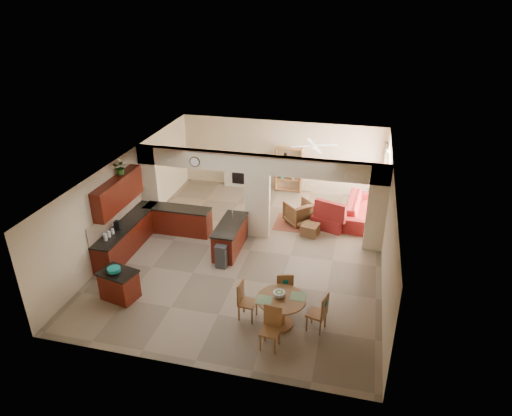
% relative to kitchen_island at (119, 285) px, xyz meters
% --- Properties ---
extents(floor, '(10.00, 10.00, 0.00)m').
position_rel_kitchen_island_xyz_m(floor, '(2.72, 3.14, -0.41)').
color(floor, '#84725B').
rests_on(floor, ground).
extents(ceiling, '(10.00, 10.00, 0.00)m').
position_rel_kitchen_island_xyz_m(ceiling, '(2.72, 3.14, 2.39)').
color(ceiling, white).
rests_on(ceiling, wall_back).
extents(wall_back, '(8.00, 0.00, 8.00)m').
position_rel_kitchen_island_xyz_m(wall_back, '(2.72, 8.14, 0.99)').
color(wall_back, beige).
rests_on(wall_back, floor).
extents(wall_front, '(8.00, 0.00, 8.00)m').
position_rel_kitchen_island_xyz_m(wall_front, '(2.72, -1.86, 0.99)').
color(wall_front, beige).
rests_on(wall_front, floor).
extents(wall_left, '(0.00, 10.00, 10.00)m').
position_rel_kitchen_island_xyz_m(wall_left, '(-1.28, 3.14, 0.99)').
color(wall_left, beige).
rests_on(wall_left, floor).
extents(wall_right, '(0.00, 10.00, 10.00)m').
position_rel_kitchen_island_xyz_m(wall_right, '(6.72, 3.14, 0.99)').
color(wall_right, beige).
rests_on(wall_right, floor).
extents(partition_left_pier, '(0.60, 0.25, 2.80)m').
position_rel_kitchen_island_xyz_m(partition_left_pier, '(-0.98, 4.14, 0.99)').
color(partition_left_pier, beige).
rests_on(partition_left_pier, floor).
extents(partition_center_pier, '(0.80, 0.25, 2.20)m').
position_rel_kitchen_island_xyz_m(partition_center_pier, '(2.72, 4.14, 0.69)').
color(partition_center_pier, beige).
rests_on(partition_center_pier, floor).
extents(partition_right_pier, '(0.60, 0.25, 2.80)m').
position_rel_kitchen_island_xyz_m(partition_right_pier, '(6.42, 4.14, 0.99)').
color(partition_right_pier, beige).
rests_on(partition_right_pier, floor).
extents(partition_header, '(8.00, 0.25, 0.60)m').
position_rel_kitchen_island_xyz_m(partition_header, '(2.72, 4.14, 2.09)').
color(partition_header, beige).
rests_on(partition_header, partition_center_pier).
extents(kitchen_counter, '(2.52, 3.29, 1.48)m').
position_rel_kitchen_island_xyz_m(kitchen_counter, '(-0.54, 2.89, 0.06)').
color(kitchen_counter, '#3E1207').
rests_on(kitchen_counter, floor).
extents(upper_cabinets, '(0.35, 2.40, 0.90)m').
position_rel_kitchen_island_xyz_m(upper_cabinets, '(-1.10, 2.34, 1.51)').
color(upper_cabinets, '#3E1207').
rests_on(upper_cabinets, wall_left).
extents(peninsula, '(0.70, 1.85, 0.91)m').
position_rel_kitchen_island_xyz_m(peninsula, '(2.12, 3.02, 0.05)').
color(peninsula, '#3E1207').
rests_on(peninsula, floor).
extents(wall_clock, '(0.34, 0.03, 0.34)m').
position_rel_kitchen_island_xyz_m(wall_clock, '(0.72, 3.99, 2.04)').
color(wall_clock, '#4C3519').
rests_on(wall_clock, partition_header).
extents(rug, '(1.60, 1.30, 0.01)m').
position_rel_kitchen_island_xyz_m(rug, '(3.92, 5.24, -0.40)').
color(rug, brown).
rests_on(rug, floor).
extents(fireplace, '(1.60, 0.35, 1.20)m').
position_rel_kitchen_island_xyz_m(fireplace, '(1.12, 7.97, 0.21)').
color(fireplace, beige).
rests_on(fireplace, floor).
extents(shelving_unit, '(1.00, 0.32, 1.80)m').
position_rel_kitchen_island_xyz_m(shelving_unit, '(3.07, 7.96, 0.49)').
color(shelving_unit, '#975E34').
rests_on(shelving_unit, floor).
extents(window_a, '(0.02, 0.90, 1.90)m').
position_rel_kitchen_island_xyz_m(window_a, '(6.69, 5.44, 0.79)').
color(window_a, white).
rests_on(window_a, wall_right).
extents(window_b, '(0.02, 0.90, 1.90)m').
position_rel_kitchen_island_xyz_m(window_b, '(6.69, 7.14, 0.79)').
color(window_b, white).
rests_on(window_b, wall_right).
extents(glazed_door, '(0.02, 0.70, 2.10)m').
position_rel_kitchen_island_xyz_m(glazed_door, '(6.69, 6.29, 0.64)').
color(glazed_door, white).
rests_on(glazed_door, wall_right).
extents(drape_a_left, '(0.10, 0.28, 2.30)m').
position_rel_kitchen_island_xyz_m(drape_a_left, '(6.65, 4.84, 0.79)').
color(drape_a_left, '#421B1A').
rests_on(drape_a_left, wall_right).
extents(drape_a_right, '(0.10, 0.28, 2.30)m').
position_rel_kitchen_island_xyz_m(drape_a_right, '(6.65, 6.04, 0.79)').
color(drape_a_right, '#421B1A').
rests_on(drape_a_right, wall_right).
extents(drape_b_left, '(0.10, 0.28, 2.30)m').
position_rel_kitchen_island_xyz_m(drape_b_left, '(6.65, 6.54, 0.79)').
color(drape_b_left, '#421B1A').
rests_on(drape_b_left, wall_right).
extents(drape_b_right, '(0.10, 0.28, 2.30)m').
position_rel_kitchen_island_xyz_m(drape_b_right, '(6.65, 7.74, 0.79)').
color(drape_b_right, '#421B1A').
rests_on(drape_b_right, wall_right).
extents(ceiling_fan, '(1.00, 1.00, 0.10)m').
position_rel_kitchen_island_xyz_m(ceiling_fan, '(4.22, 6.14, 2.15)').
color(ceiling_fan, white).
rests_on(ceiling_fan, ceiling).
extents(kitchen_island, '(1.06, 0.86, 0.81)m').
position_rel_kitchen_island_xyz_m(kitchen_island, '(0.00, 0.00, 0.00)').
color(kitchen_island, '#3E1207').
rests_on(kitchen_island, floor).
extents(teal_bowl, '(0.34, 0.34, 0.16)m').
position_rel_kitchen_island_xyz_m(teal_bowl, '(-0.04, -0.07, 0.48)').
color(teal_bowl, '#13867C').
rests_on(teal_bowl, kitchen_island).
extents(trash_can, '(0.32, 0.27, 0.66)m').
position_rel_kitchen_island_xyz_m(trash_can, '(2.15, 2.04, -0.08)').
color(trash_can, '#323235').
rests_on(trash_can, floor).
extents(dining_table, '(1.18, 1.18, 0.80)m').
position_rel_kitchen_island_xyz_m(dining_table, '(4.31, -0.07, 0.12)').
color(dining_table, '#975E34').
rests_on(dining_table, floor).
extents(fruit_bowl, '(0.28, 0.28, 0.15)m').
position_rel_kitchen_island_xyz_m(fruit_bowl, '(4.25, -0.03, 0.47)').
color(fruit_bowl, '#73A122').
rests_on(fruit_bowl, dining_table).
extents(sofa, '(2.65, 1.18, 0.75)m').
position_rel_kitchen_island_xyz_m(sofa, '(6.02, 6.12, -0.03)').
color(sofa, maroon).
rests_on(sofa, floor).
extents(chaise, '(1.32, 1.20, 0.43)m').
position_rel_kitchen_island_xyz_m(chaise, '(4.99, 5.29, -0.19)').
color(chaise, maroon).
rests_on(chaise, floor).
extents(armchair, '(1.20, 1.20, 0.78)m').
position_rel_kitchen_island_xyz_m(armchair, '(3.91, 5.33, -0.02)').
color(armchair, maroon).
rests_on(armchair, floor).
extents(ottoman, '(0.62, 0.62, 0.38)m').
position_rel_kitchen_island_xyz_m(ottoman, '(4.41, 4.56, -0.22)').
color(ottoman, maroon).
rests_on(ottoman, floor).
extents(plant, '(0.44, 0.39, 0.45)m').
position_rel_kitchen_island_xyz_m(plant, '(-1.10, 2.65, 2.19)').
color(plant, '#1D4E14').
rests_on(plant, upper_cabinets).
extents(chair_north, '(0.51, 0.51, 1.02)m').
position_rel_kitchen_island_xyz_m(chair_north, '(4.26, 0.68, 0.15)').
color(chair_north, '#975E34').
rests_on(chair_north, floor).
extents(chair_east, '(0.51, 0.51, 1.02)m').
position_rel_kitchen_island_xyz_m(chair_east, '(5.24, -0.03, 0.15)').
color(chair_east, '#975E34').
rests_on(chair_east, floor).
extents(chair_south, '(0.45, 0.45, 1.02)m').
position_rel_kitchen_island_xyz_m(chair_south, '(4.22, -0.78, 0.15)').
color(chair_south, '#975E34').
rests_on(chair_south, floor).
extents(chair_west, '(0.46, 0.46, 1.02)m').
position_rel_kitchen_island_xyz_m(chair_west, '(3.39, 0.02, 0.15)').
color(chair_west, '#975E34').
rests_on(chair_west, floor).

